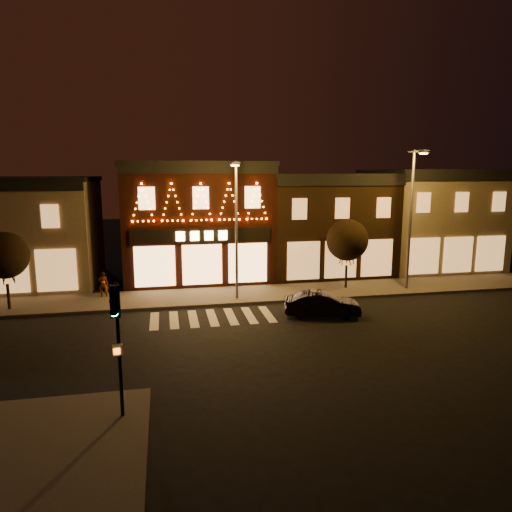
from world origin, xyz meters
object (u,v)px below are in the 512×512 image
object	(u,v)px
traffic_signal_near	(117,324)
pedestrian	(103,284)
dark_sedan	(322,304)
streetlamp_mid	(236,220)

from	to	relation	value
traffic_signal_near	pedestrian	distance (m)	15.12
traffic_signal_near	dark_sedan	size ratio (longest dim) A/B	1.06
traffic_signal_near	streetlamp_mid	xyz separation A→B (m)	(5.58, 12.65, 1.74)
streetlamp_mid	dark_sedan	size ratio (longest dim) A/B	2.01
traffic_signal_near	dark_sedan	xyz separation A→B (m)	(9.59, 8.93, -2.48)
traffic_signal_near	dark_sedan	bearing A→B (deg)	35.85
traffic_signal_near	dark_sedan	distance (m)	13.34
streetlamp_mid	dark_sedan	bearing A→B (deg)	-53.70
streetlamp_mid	dark_sedan	xyz separation A→B (m)	(4.01, -3.72, -4.22)
dark_sedan	traffic_signal_near	bearing A→B (deg)	145.84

